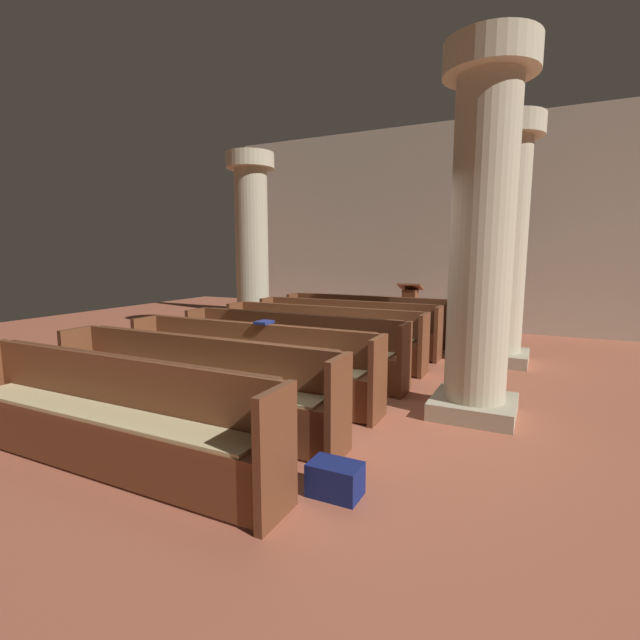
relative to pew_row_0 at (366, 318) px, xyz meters
The scene contains 15 objects.
ground_plane 3.81m from the pew_row_0, 79.90° to the right, with size 19.20×19.20×0.00m, color #AD5B42.
back_wall 3.03m from the pew_row_0, 74.26° to the left, with size 10.00×0.16×4.50m, color beige.
pew_row_0 is the anchor object (origin of this frame).
pew_row_1 0.97m from the pew_row_0, 90.00° to the right, with size 3.24×0.46×0.87m.
pew_row_2 1.93m from the pew_row_0, 90.00° to the right, with size 3.24×0.46×0.87m.
pew_row_3 2.90m from the pew_row_0, 90.00° to the right, with size 3.24×0.47×0.87m.
pew_row_4 3.87m from the pew_row_0, 90.00° to the right, with size 3.24×0.46×0.87m.
pew_row_5 4.83m from the pew_row_0, 90.00° to the right, with size 3.24×0.46×0.87m.
pew_row_6 5.80m from the pew_row_0, 90.00° to the right, with size 3.24×0.47×0.87m.
pillar_aisle_side 2.90m from the pew_row_0, 14.71° to the right, with size 0.96×0.96×3.66m.
pillar_far_side 2.80m from the pew_row_0, behind, with size 0.96×0.96×3.66m.
pillar_aisle_rear 4.32m from the pew_row_0, 53.18° to the right, with size 0.90×0.90×3.66m.
lectern 1.21m from the pew_row_0, 62.28° to the left, with size 0.48×0.45×1.08m.
hymn_book 3.70m from the pew_row_0, 88.39° to the right, with size 0.16×0.21×0.03m, color navy.
kneeler_box_navy 5.68m from the pew_row_0, 71.51° to the right, with size 0.37×0.24×0.24m, color navy.
Camera 1 is at (2.36, -4.38, 1.69)m, focal length 25.49 mm.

